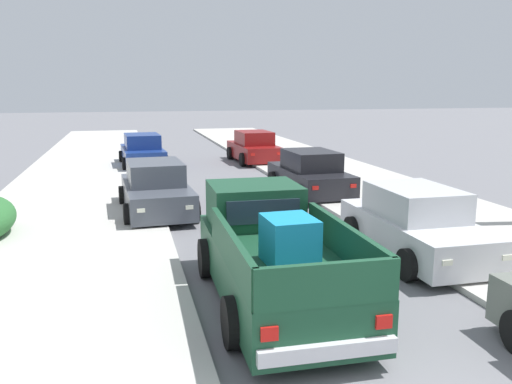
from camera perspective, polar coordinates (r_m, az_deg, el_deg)
The scene contains 10 objects.
sidewalk_left at distance 16.20m, azimuth -19.52°, elevation -2.19°, with size 5.28×60.00×0.12m, color beige.
sidewalk_right at distance 18.17m, azimuth 13.88°, elevation -0.45°, with size 5.28×60.00×0.12m, color beige.
curb_left at distance 16.12m, azimuth -15.13°, elevation -2.03°, with size 0.16×60.00×0.10m, color silver.
curb_right at distance 17.63m, azimuth 10.31°, elevation -0.69°, with size 0.16×60.00×0.10m, color silver.
pickup_truck at distance 9.19m, azimuth 1.72°, elevation -6.85°, with size 2.29×5.25×1.80m.
car_left_near at distance 18.22m, azimuth 5.87°, elevation 1.94°, with size 2.12×4.30×1.54m.
car_right_near at distance 26.15m, azimuth -0.25°, elevation 4.83°, with size 2.14×4.31×1.54m.
car_right_mid at distance 15.65m, azimuth -10.82°, elevation 0.25°, with size 2.19×4.33×1.54m.
car_left_far at distance 25.11m, azimuth -12.23°, elevation 4.31°, with size 2.21×4.34×1.54m.
car_right_far at distance 11.98m, azimuth 16.94°, elevation -3.43°, with size 2.04×4.27×1.54m.
Camera 1 is at (-3.37, -3.70, 3.65)m, focal length 36.81 mm.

